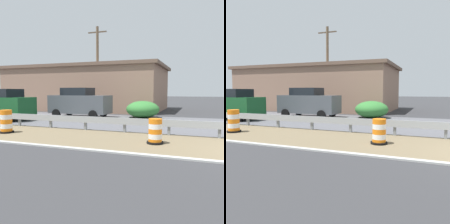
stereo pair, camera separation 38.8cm
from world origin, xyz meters
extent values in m
cube|color=slate|center=(2.52, 1.63, 0.35)|extent=(0.12, 0.12, 0.70)
cube|color=slate|center=(2.52, 3.72, 0.35)|extent=(0.12, 0.12, 0.70)
cube|color=slate|center=(2.52, 5.82, 0.35)|extent=(0.12, 0.12, 0.70)
cube|color=slate|center=(2.52, 7.91, 0.35)|extent=(0.12, 0.12, 0.70)
cube|color=slate|center=(2.52, 10.01, 0.35)|extent=(0.12, 0.12, 0.70)
cube|color=slate|center=(2.52, 12.10, 0.35)|extent=(0.12, 0.12, 0.70)
cylinder|color=orange|center=(0.54, 4.00, 0.10)|extent=(0.51, 0.51, 0.19)
cylinder|color=white|center=(0.54, 4.00, 0.29)|extent=(0.51, 0.51, 0.19)
cylinder|color=orange|center=(0.54, 4.00, 0.48)|extent=(0.51, 0.51, 0.19)
cylinder|color=white|center=(0.54, 4.00, 0.67)|extent=(0.51, 0.51, 0.19)
cylinder|color=orange|center=(0.54, 4.00, 0.86)|extent=(0.51, 0.51, 0.19)
cylinder|color=black|center=(0.54, 4.00, 0.04)|extent=(0.64, 0.64, 0.08)
cylinder|color=orange|center=(0.46, 11.08, 0.11)|extent=(0.54, 0.54, 0.22)
cylinder|color=white|center=(0.46, 11.08, 0.33)|extent=(0.54, 0.54, 0.22)
cylinder|color=orange|center=(0.46, 11.08, 0.55)|extent=(0.54, 0.54, 0.22)
cylinder|color=white|center=(0.46, 11.08, 0.77)|extent=(0.54, 0.54, 0.22)
cylinder|color=orange|center=(0.46, 11.08, 0.98)|extent=(0.54, 0.54, 0.22)
cylinder|color=black|center=(0.46, 11.08, 0.04)|extent=(0.67, 0.67, 0.08)
cube|color=#4C5156|center=(7.76, 10.97, 0.99)|extent=(1.91, 4.60, 1.35)
cube|color=black|center=(7.77, 11.15, 1.95)|extent=(1.69, 2.13, 0.56)
cylinder|color=black|center=(8.66, 9.45, 0.32)|extent=(0.23, 0.64, 0.64)
cylinder|color=black|center=(6.82, 9.47, 0.32)|extent=(0.23, 0.64, 0.64)
cylinder|color=black|center=(8.71, 12.47, 0.32)|extent=(0.23, 0.64, 0.64)
cylinder|color=black|center=(6.86, 12.50, 0.32)|extent=(0.23, 0.64, 0.64)
cube|color=#195128|center=(4.47, 15.21, 0.94)|extent=(2.07, 4.19, 1.25)
cube|color=black|center=(4.48, 15.05, 1.85)|extent=(1.81, 1.95, 0.56)
cylinder|color=black|center=(5.41, 16.61, 0.32)|extent=(0.24, 0.65, 0.64)
cylinder|color=black|center=(3.54, 13.82, 0.32)|extent=(0.24, 0.65, 0.64)
cylinder|color=black|center=(5.49, 13.88, 0.32)|extent=(0.24, 0.65, 0.64)
cube|color=#93705B|center=(15.42, 13.98, 2.12)|extent=(8.75, 15.91, 4.23)
cube|color=brown|center=(15.42, 13.98, 4.38)|extent=(9.10, 16.55, 0.30)
cylinder|color=brown|center=(12.13, 11.43, 3.91)|extent=(0.24, 0.24, 7.82)
cube|color=brown|center=(12.13, 11.43, 7.32)|extent=(0.12, 1.80, 0.10)
ellipsoid|color=#337533|center=(9.04, 6.44, 0.63)|extent=(2.45, 2.45, 1.25)
camera|label=1|loc=(-8.47, 2.42, 2.00)|focal=38.66mm
camera|label=2|loc=(-8.33, 2.05, 2.00)|focal=38.66mm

